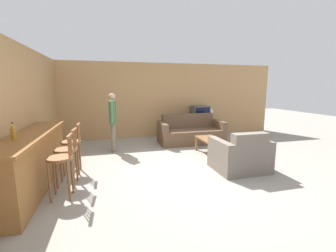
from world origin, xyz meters
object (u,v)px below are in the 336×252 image
object	(u,v)px
armchair_near	(240,156)
bottle	(13,132)
book_on_table	(214,139)
bar_chair_far	(72,146)
tv_unit	(200,128)
table_lamp	(210,110)
couch_far	(190,133)
bar_chair_mid	(67,154)
person_by_window	(113,119)
tv	(200,113)
bar_chair_near	(61,163)
coffee_table	(210,141)

from	to	relation	value
armchair_near	bottle	size ratio (longest dim) A/B	4.00
bottle	book_on_table	bearing A→B (deg)	19.93
bottle	bar_chair_far	bearing A→B (deg)	58.39
tv_unit	table_lamp	distance (m)	0.77
couch_far	table_lamp	xyz separation A→B (m)	(1.09, 0.91, 0.64)
bar_chair_mid	tv_unit	world-z (taller)	bar_chair_mid
person_by_window	tv_unit	bearing A→B (deg)	23.24
tv_unit	tv	distance (m)	0.55
bar_chair_far	tv_unit	world-z (taller)	bar_chair_far
bar_chair_near	tv	distance (m)	5.55
couch_far	tv	xyz separation A→B (m)	(0.70, 0.91, 0.53)
bar_chair_near	tv_unit	size ratio (longest dim) A/B	0.93
coffee_table	tv	xyz separation A→B (m)	(0.64, 2.27, 0.49)
couch_far	coffee_table	world-z (taller)	couch_far
bottle	table_lamp	distance (m)	6.27
couch_far	book_on_table	xyz separation A→B (m)	(0.11, -1.45, 0.11)
tv_unit	book_on_table	distance (m)	2.43
tv	book_on_table	distance (m)	2.46
couch_far	tv_unit	bearing A→B (deg)	52.52
table_lamp	couch_far	bearing A→B (deg)	-140.10
tv_unit	couch_far	bearing A→B (deg)	-127.48
bottle	table_lamp	size ratio (longest dim) A/B	0.54
table_lamp	armchair_near	bearing A→B (deg)	-104.81
tv_unit	person_by_window	size ratio (longest dim) A/B	0.69
armchair_near	bar_chair_far	bearing A→B (deg)	167.74
tv_unit	table_lamp	size ratio (longest dim) A/B	2.25
bar_chair_mid	table_lamp	xyz separation A→B (m)	(4.35, 3.38, 0.38)
tv	table_lamp	distance (m)	0.41
person_by_window	couch_far	bearing A→B (deg)	10.00
tv_unit	person_by_window	distance (m)	3.44
bar_chair_mid	bottle	distance (m)	0.93
coffee_table	tv	world-z (taller)	tv
bar_chair_mid	book_on_table	size ratio (longest dim) A/B	4.14
armchair_near	tv	size ratio (longest dim) A/B	1.77
tv	bar_chair_near	bearing A→B (deg)	-135.62
armchair_near	coffee_table	distance (m)	1.26
bar_chair_mid	book_on_table	distance (m)	3.53
tv_unit	person_by_window	xyz separation A→B (m)	(-3.11, -1.33, 0.61)
tv_unit	bottle	distance (m)	6.02
bar_chair_near	person_by_window	bearing A→B (deg)	71.48
tv_unit	bottle	bearing A→B (deg)	-140.33
bar_chair_far	tv	distance (m)	4.85
armchair_near	tv_unit	bearing A→B (deg)	81.26
armchair_near	person_by_window	bearing A→B (deg)	139.53
bar_chair_near	bottle	distance (m)	0.82
coffee_table	couch_far	bearing A→B (deg)	92.31
bar_chair_near	bar_chair_far	bearing A→B (deg)	90.00
bar_chair_far	table_lamp	bearing A→B (deg)	32.60
bar_chair_mid	tv	distance (m)	5.21
bar_chair_mid	coffee_table	distance (m)	3.50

